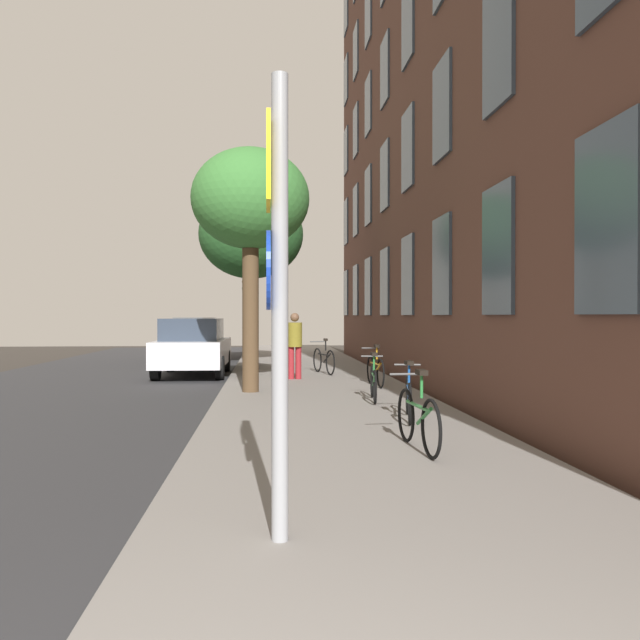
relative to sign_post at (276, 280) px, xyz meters
The scene contains 16 objects.
ground_plane 12.05m from the sign_post, 101.89° to the left, with size 41.80×41.80×0.00m, color #332D28.
road_asphalt 12.65m from the sign_post, 111.36° to the left, with size 7.00×38.00×0.01m, color #2D2D30.
sidewalk 11.84m from the sign_post, 84.84° to the left, with size 4.20×38.00×0.12m, color gray.
building_facade 13.28m from the sign_post, 71.89° to the left, with size 0.56×27.00×16.42m.
sign_post is the anchor object (origin of this frame).
traffic_light 20.39m from the sign_post, 92.11° to the left, with size 0.43×0.24×3.33m.
tree_near 9.33m from the sign_post, 92.57° to the left, with size 2.47×2.47×5.08m.
tree_far 16.41m from the sign_post, 91.99° to the left, with size 3.31×3.31×5.58m.
bicycle_0 3.73m from the sign_post, 60.01° to the left, with size 0.42×1.68×0.96m.
bicycle_1 5.81m from the sign_post, 68.09° to the left, with size 0.48×1.66×0.91m.
bicycle_2 7.80m from the sign_post, 75.53° to the left, with size 0.42×1.60×0.91m.
bicycle_3 10.33m from the sign_post, 76.57° to the left, with size 0.42×1.65×0.94m.
bicycle_4 13.36m from the sign_post, 83.56° to the left, with size 0.57×1.71×0.97m.
pedestrian_0 11.79m from the sign_post, 86.93° to the left, with size 0.45×0.45×1.66m.
car_0 14.23m from the sign_post, 98.68° to the left, with size 1.89×4.24×1.62m.
car_1 21.09m from the sign_post, 97.61° to the left, with size 1.98×4.21×1.62m.
Camera 1 is at (-0.02, -1.25, 1.71)m, focal length 36.66 mm.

